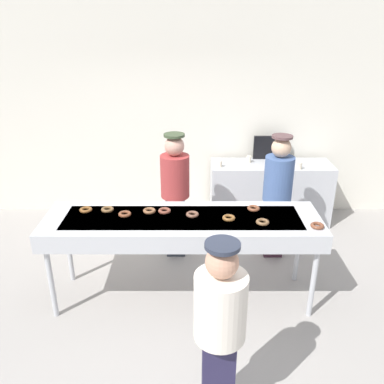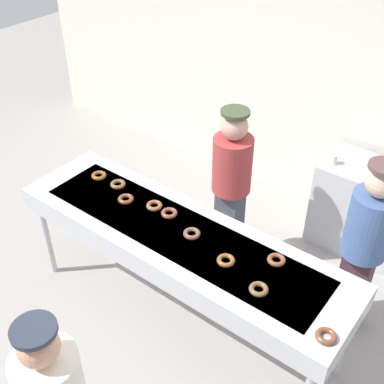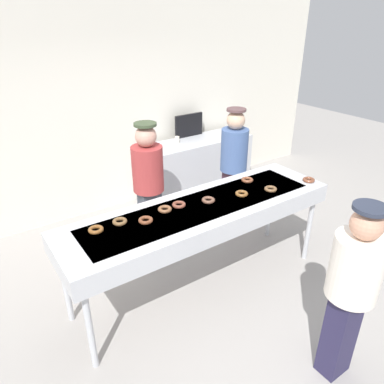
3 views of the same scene
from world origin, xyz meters
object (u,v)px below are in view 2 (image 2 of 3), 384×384
Objects in this scene: chocolate_donut_0 at (154,206)px; worker_assistant at (231,179)px; chocolate_donut_1 at (99,176)px; chocolate_donut_2 at (118,184)px; chocolate_donut_9 at (169,213)px; chocolate_donut_3 at (226,260)px; paper_cup_1 at (334,159)px; fryer_conveyor at (179,241)px; chocolate_donut_4 at (126,199)px; chocolate_donut_8 at (326,336)px; worker_baker at (366,239)px; chocolate_donut_6 at (192,234)px; chocolate_donut_5 at (276,260)px; chocolate_donut_7 at (259,289)px.

worker_assistant is at bearing 72.84° from chocolate_donut_0.
chocolate_donut_0 is 1.00× the size of chocolate_donut_1.
chocolate_donut_9 is (0.61, -0.03, 0.00)m from chocolate_donut_2.
chocolate_donut_3 is 0.08× the size of worker_assistant.
fryer_conveyor is at bearing -106.00° from paper_cup_1.
fryer_conveyor is at bearing 174.29° from chocolate_donut_3.
chocolate_donut_9 reaches higher than fryer_conveyor.
chocolate_donut_4 is 1.00× the size of chocolate_donut_8.
worker_baker is 1.28m from worker_assistant.
chocolate_donut_6 is at bearing 40.71° from worker_baker.
chocolate_donut_6 is at bearing 105.27° from worker_assistant.
worker_baker is (1.77, 0.84, -0.08)m from chocolate_donut_4.
chocolate_donut_5 is 1.00× the size of chocolate_donut_6.
chocolate_donut_5 is 1.34× the size of paper_cup_1.
chocolate_donut_5 is at bearing 3.05° from chocolate_donut_0.
fryer_conveyor is 0.91m from worker_assistant.
chocolate_donut_7 is at bearing -7.27° from chocolate_donut_4.
chocolate_donut_2 is 1.00× the size of chocolate_donut_9.
fryer_conveyor is at bearing -162.15° from chocolate_donut_6.
fryer_conveyor is 0.61m from chocolate_donut_4.
chocolate_donut_0 is 0.26m from chocolate_donut_4.
chocolate_donut_9 is at bearing -1.74° from chocolate_donut_1.
chocolate_donut_0 is at bearing -2.10° from chocolate_donut_1.
chocolate_donut_6 is (0.91, -0.12, 0.00)m from chocolate_donut_2.
chocolate_donut_3 and chocolate_donut_7 have the same top height.
chocolate_donut_0 is 1.00× the size of chocolate_donut_9.
chocolate_donut_1 is 1.53m from chocolate_donut_3.
chocolate_donut_9 is (-1.00, 0.26, 0.00)m from chocolate_donut_7.
chocolate_donut_0 is 0.68m from chocolate_donut_1.
chocolate_donut_1 is at bearing 20.61° from worker_baker.
chocolate_donut_5 and chocolate_donut_6 have the same top height.
chocolate_donut_1 is at bearing 166.48° from chocolate_donut_4.
worker_assistant is (-1.28, 0.02, 0.01)m from worker_baker.
fryer_conveyor is 21.47× the size of chocolate_donut_2.
chocolate_donut_7 is 0.08× the size of worker_assistant.
worker_baker is at bearing 29.30° from chocolate_donut_9.
chocolate_donut_6 is (0.46, -0.09, 0.00)m from chocolate_donut_0.
chocolate_donut_5 is at bearing 1.09° from chocolate_donut_1.
chocolate_donut_1 and chocolate_donut_8 have the same top height.
worker_assistant reaches higher than chocolate_donut_9.
chocolate_donut_6 is at bearing -7.51° from chocolate_donut_2.
chocolate_donut_0 and chocolate_donut_3 have the same top height.
chocolate_donut_4 is at bearing -169.15° from chocolate_donut_9.
chocolate_donut_8 is at bearing -8.61° from chocolate_donut_1.
chocolate_donut_0 is 1.72m from chocolate_donut_8.
chocolate_donut_9 is at bearing -3.18° from chocolate_donut_2.
chocolate_donut_6 is at bearing 168.64° from chocolate_donut_8.
chocolate_donut_3 is 1.00× the size of chocolate_donut_9.
chocolate_donut_3 is 1.00× the size of chocolate_donut_5.
worker_baker is (1.36, 0.76, -0.08)m from chocolate_donut_9.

